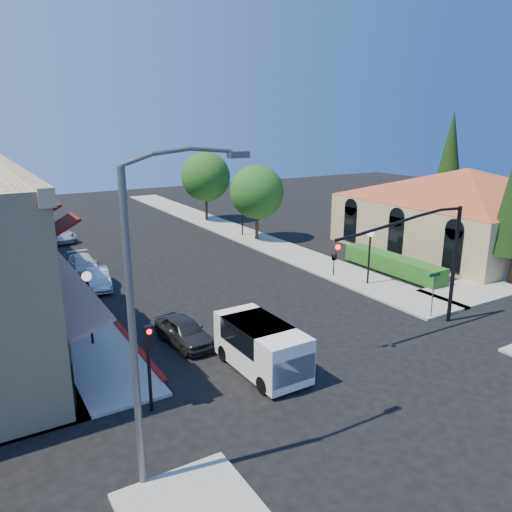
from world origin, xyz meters
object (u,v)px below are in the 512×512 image
lamppost_left_far (39,232)px  lamppost_right_near (370,243)px  lamppost_right_far (242,206)px  lamppost_left_near (88,289)px  white_van (262,344)px  conifer_far (450,160)px  parked_car_c (84,264)px  cobra_streetlight (144,309)px  secondary_signal (149,352)px  street_tree_b (206,177)px  parked_car_d (58,234)px  street_tree_a (257,192)px  parked_car_a (184,331)px  street_name_sign (434,288)px  parked_car_b (98,279)px  signal_mast_arm (427,250)px

lamppost_left_far → lamppost_right_near: same height
lamppost_right_near → lamppost_right_far: 16.00m
lamppost_left_near → white_van: bearing=-48.1°
conifer_far → parked_car_c: size_ratio=2.71×
lamppost_right_near → lamppost_right_far: same height
cobra_streetlight → lamppost_left_far: bearing=88.5°
secondary_signal → cobra_streetlight: cobra_streetlight is taller
conifer_far → cobra_streetlight: conifer_far is taller
street_tree_b → parked_car_d: size_ratio=1.51×
cobra_streetlight → lamppost_right_near: bearing=29.5°
street_tree_b → lamppost_left_near: 29.64m
white_van → parked_car_d: bearing=95.8°
street_tree_a → lamppost_right_far: size_ratio=1.82×
parked_car_a → street_name_sign: bearing=-23.6°
secondary_signal → lamppost_right_far: (16.50, 22.59, 0.42)m
lamppost_left_near → parked_car_d: (2.51, 22.51, -2.09)m
parked_car_c → parked_car_d: parked_car_d is taller
conifer_far → secondary_signal: bearing=-155.3°
street_name_sign → lamppost_right_near: bearing=80.2°
lamppost_left_near → lamppost_right_far: bearing=43.3°
white_van → parked_car_a: 4.44m
street_tree_a → white_van: size_ratio=1.40×
street_tree_a → conifer_far: bearing=-11.8°
street_tree_a → lamppost_left_near: (-17.30, -14.00, -1.46)m
street_tree_a → parked_car_d: 17.43m
secondary_signal → conifer_far: bearing=24.7°
street_name_sign → white_van: (-10.57, -0.25, -0.51)m
parked_car_b → secondary_signal: bearing=-89.7°
parked_car_b → parked_car_c: (0.00, 3.90, -0.01)m
street_tree_b → lamppost_left_near: size_ratio=1.97×
cobra_streetlight → lamppost_left_far: 24.14m
white_van → parked_car_b: 14.51m
lamppost_left_near → parked_car_c: bearing=79.1°
secondary_signal → lamppost_right_near: (16.50, 6.59, 0.42)m
lamppost_right_near → white_van: (-11.57, -6.05, -1.55)m
secondary_signal → lamppost_left_near: 6.63m
lamppost_left_near → signal_mast_arm: bearing=-24.4°
street_tree_b → parked_car_d: (-14.79, -1.49, -3.90)m
street_tree_a → lamppost_right_near: 14.08m
secondary_signal → parked_car_c: (1.80, 18.59, -1.73)m
lamppost_left_far → lamppost_left_near: bearing=-90.0°
lamppost_left_far → parked_car_c: size_ratio=0.88×
street_name_sign → lamppost_right_far: size_ratio=0.70×
street_name_sign → parked_car_a: bearing=162.8°
conifer_far → lamppost_left_far: size_ratio=3.08×
white_van → secondary_signal: bearing=-173.7°
street_tree_a → secondary_signal: (-16.80, -20.59, -1.88)m
street_tree_b → lamppost_right_near: bearing=-90.7°
street_name_sign → parked_car_d: (-13.49, 28.31, -1.05)m
street_name_sign → secondary_signal: bearing=-177.1°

